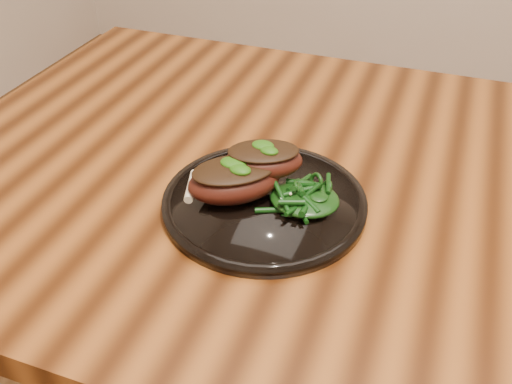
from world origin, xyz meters
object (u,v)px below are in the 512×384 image
at_px(desk, 479,257).
at_px(plate, 264,202).
at_px(greens_heap, 305,195).
at_px(lamb_chop_front, 234,179).

height_order(desk, plate, plate).
relative_size(desk, greens_heap, 18.31).
bearing_deg(greens_heap, lamb_chop_front, -170.96).
height_order(lamb_chop_front, greens_heap, lamb_chop_front).
relative_size(desk, plate, 6.15).
bearing_deg(plate, lamb_chop_front, -165.91).
height_order(desk, greens_heap, greens_heap).
relative_size(lamb_chop_front, greens_heap, 1.59).
xyz_separation_m(desk, plate, (-0.28, -0.10, 0.09)).
bearing_deg(lamb_chop_front, plate, 14.09).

